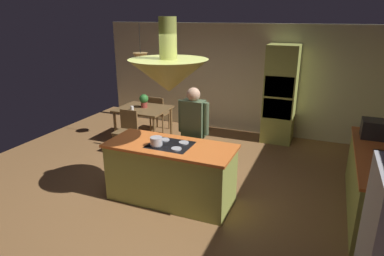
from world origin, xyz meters
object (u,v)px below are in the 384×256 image
(kitchen_island, at_px, (171,172))
(person_at_island, at_px, (193,130))
(potted_plant_on_table, at_px, (144,100))
(dining_table, at_px, (143,112))
(chair_facing_island, at_px, (127,128))
(oven_tower, at_px, (280,95))
(cup_on_table, at_px, (132,108))
(cooking_pot_on_cooktop, at_px, (156,141))
(microwave_on_counter, at_px, (378,129))
(chair_by_back_wall, at_px, (158,111))

(kitchen_island, relative_size, person_at_island, 1.17)
(potted_plant_on_table, bearing_deg, dining_table, -84.96)
(person_at_island, bearing_deg, chair_facing_island, 157.81)
(kitchen_island, relative_size, dining_table, 1.75)
(oven_tower, bearing_deg, cup_on_table, -154.90)
(oven_tower, relative_size, potted_plant_on_table, 7.15)
(kitchen_island, height_order, chair_facing_island, kitchen_island)
(oven_tower, height_order, cooking_pot_on_cooktop, oven_tower)
(microwave_on_counter, xyz_separation_m, cooking_pot_on_cooktop, (-3.00, -1.62, -0.06))
(potted_plant_on_table, bearing_deg, cup_on_table, -114.25)
(dining_table, distance_m, microwave_on_counter, 4.60)
(potted_plant_on_table, relative_size, microwave_on_counter, 0.65)
(dining_table, height_order, potted_plant_on_table, potted_plant_on_table)
(oven_tower, relative_size, chair_facing_island, 2.46)
(oven_tower, bearing_deg, microwave_on_counter, -45.19)
(cup_on_table, distance_m, microwave_on_counter, 4.70)
(potted_plant_on_table, height_order, cooking_pot_on_cooktop, potted_plant_on_table)
(chair_by_back_wall, bearing_deg, cup_on_table, 81.51)
(kitchen_island, distance_m, person_at_island, 0.84)
(oven_tower, bearing_deg, dining_table, -157.79)
(potted_plant_on_table, bearing_deg, kitchen_island, -51.71)
(dining_table, height_order, cup_on_table, cup_on_table)
(person_at_island, relative_size, cooking_pot_on_cooktop, 9.15)
(potted_plant_on_table, bearing_deg, chair_facing_island, -89.59)
(oven_tower, bearing_deg, chair_facing_island, -146.84)
(dining_table, bearing_deg, person_at_island, -38.35)
(kitchen_island, xyz_separation_m, microwave_on_counter, (2.84, 1.49, 0.59))
(dining_table, height_order, person_at_island, person_at_island)
(dining_table, xyz_separation_m, chair_facing_island, (0.00, -0.69, -0.16))
(dining_table, xyz_separation_m, person_at_island, (1.79, -1.42, 0.28))
(chair_facing_island, height_order, microwave_on_counter, microwave_on_counter)
(oven_tower, height_order, person_at_island, oven_tower)
(person_at_island, relative_size, chair_by_back_wall, 1.89)
(chair_facing_island, relative_size, cup_on_table, 9.67)
(kitchen_island, xyz_separation_m, chair_facing_island, (-1.70, 1.41, 0.04))
(chair_facing_island, relative_size, microwave_on_counter, 1.89)
(oven_tower, xyz_separation_m, person_at_island, (-1.01, -2.56, -0.13))
(chair_facing_island, xyz_separation_m, potted_plant_on_table, (-0.01, 0.75, 0.42))
(microwave_on_counter, relative_size, cooking_pot_on_cooktop, 2.56)
(potted_plant_on_table, xyz_separation_m, cup_on_table, (-0.13, -0.29, -0.12))
(potted_plant_on_table, xyz_separation_m, microwave_on_counter, (4.55, -0.67, 0.13))
(oven_tower, distance_m, cooking_pot_on_cooktop, 3.60)
(chair_facing_island, height_order, chair_by_back_wall, same)
(chair_facing_island, height_order, cooking_pot_on_cooktop, cooking_pot_on_cooktop)
(chair_by_back_wall, distance_m, cup_on_table, 0.98)
(dining_table, bearing_deg, cooking_pot_on_cooktop, -55.37)
(person_at_island, height_order, chair_by_back_wall, person_at_island)
(chair_facing_island, xyz_separation_m, cooking_pot_on_cooktop, (1.54, -1.54, 0.49))
(microwave_on_counter, distance_m, cooking_pot_on_cooktop, 3.41)
(chair_by_back_wall, xyz_separation_m, cup_on_table, (-0.14, -0.92, 0.30))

